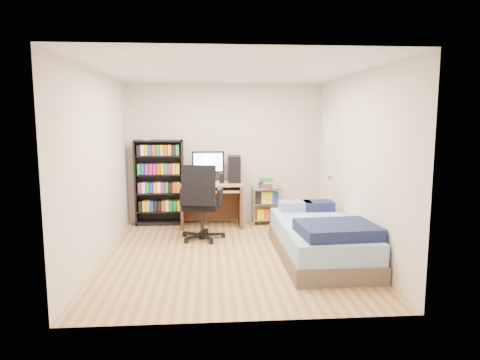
{
  "coord_description": "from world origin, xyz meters",
  "views": [
    {
      "loc": [
        -0.31,
        -5.75,
        1.87
      ],
      "look_at": [
        0.15,
        0.4,
        0.99
      ],
      "focal_mm": 32.0,
      "sensor_mm": 36.0,
      "label": 1
    }
  ],
  "objects": [
    {
      "name": "bed",
      "position": [
        1.2,
        -0.23,
        0.27
      ],
      "size": [
        1.08,
        2.16,
        0.61
      ],
      "color": "brown",
      "rests_on": "room"
    },
    {
      "name": "door",
      "position": [
        1.72,
        1.35,
        1.0
      ],
      "size": [
        0.12,
        0.8,
        2.0
      ],
      "color": "silver",
      "rests_on": "room"
    },
    {
      "name": "room",
      "position": [
        0.0,
        0.0,
        1.25
      ],
      "size": [
        3.58,
        4.08,
        2.58
      ],
      "color": "tan",
      "rests_on": "ground"
    },
    {
      "name": "media_shelf",
      "position": [
        -1.17,
        1.84,
        0.78
      ],
      "size": [
        0.85,
        0.28,
        1.57
      ],
      "color": "black",
      "rests_on": "room"
    },
    {
      "name": "computer_desk",
      "position": [
        -0.15,
        1.65,
        0.71
      ],
      "size": [
        1.04,
        0.61,
        1.31
      ],
      "color": "tan",
      "rests_on": "room"
    },
    {
      "name": "wire_cart",
      "position": [
        0.73,
        1.73,
        0.54
      ],
      "size": [
        0.51,
        0.37,
        0.82
      ],
      "rotation": [
        0.0,
        0.0,
        0.0
      ],
      "color": "silver",
      "rests_on": "room"
    },
    {
      "name": "office_chair",
      "position": [
        -0.42,
        0.77,
        0.38
      ],
      "size": [
        0.83,
        0.83,
        1.19
      ],
      "rotation": [
        0.0,
        0.0,
        -0.19
      ],
      "color": "black",
      "rests_on": "room"
    }
  ]
}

